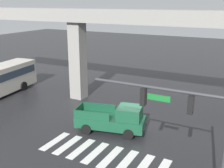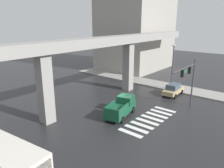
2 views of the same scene
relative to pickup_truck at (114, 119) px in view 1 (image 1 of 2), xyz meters
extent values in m
plane|color=#232326|center=(0.89, 1.23, -0.99)|extent=(120.00, 120.00, 0.00)
cube|color=silver|center=(-2.96, -3.28, -0.98)|extent=(0.55, 2.80, 0.01)
cube|color=silver|center=(-1.86, -3.28, -0.98)|extent=(0.55, 2.80, 0.01)
cube|color=silver|center=(-0.76, -3.28, -0.98)|extent=(0.55, 2.80, 0.01)
cube|color=silver|center=(0.34, -3.28, -0.98)|extent=(0.55, 2.80, 0.01)
cube|color=silver|center=(1.44, -3.28, -0.98)|extent=(0.55, 2.80, 0.01)
cube|color=silver|center=(2.54, -3.28, -0.98)|extent=(0.55, 2.80, 0.01)
cube|color=silver|center=(3.64, -3.28, -0.98)|extent=(0.55, 2.80, 0.01)
cube|color=gray|center=(0.89, 5.19, 7.16)|extent=(48.02, 2.16, 1.20)
cube|color=gray|center=(-6.72, 5.19, 2.79)|extent=(1.30, 1.30, 7.55)
cube|color=#14472D|center=(-0.29, -0.07, -0.21)|extent=(5.39, 2.98, 0.80)
cube|color=#14472D|center=(1.12, 0.25, 0.64)|extent=(2.04, 2.08, 0.90)
cube|color=#3F5160|center=(1.58, 0.36, 0.64)|extent=(0.47, 1.65, 0.77)
cube|color=#14472D|center=(-1.61, 0.53, 0.49)|extent=(2.61, 0.68, 0.60)
cube|color=#14472D|center=(-1.22, -1.17, 0.49)|extent=(2.61, 0.68, 0.60)
cube|color=#14472D|center=(-2.73, -0.62, 0.49)|extent=(0.48, 1.73, 0.60)
cylinder|color=black|center=(1.05, 1.16, -0.61)|extent=(0.80, 0.44, 0.76)
cylinder|color=black|center=(1.45, -0.60, -0.61)|extent=(0.80, 0.44, 0.76)
cylinder|color=black|center=(-2.03, 0.47, -0.61)|extent=(0.80, 0.44, 0.76)
cylinder|color=black|center=(-1.64, -1.29, -0.61)|extent=(0.80, 0.44, 0.76)
cylinder|color=black|center=(-13.51, 4.33, -0.51)|extent=(0.46, 1.00, 0.96)
cylinder|color=black|center=(-15.94, 4.04, -0.51)|extent=(0.46, 1.00, 0.96)
cylinder|color=#38383D|center=(4.86, -5.26, 4.61)|extent=(6.40, 0.14, 0.14)
cube|color=black|center=(6.46, -5.26, 4.09)|extent=(0.24, 0.32, 0.84)
sphere|color=orange|center=(6.46, -5.26, 4.09)|extent=(0.17, 0.17, 0.17)
cube|color=black|center=(4.26, -5.26, 4.09)|extent=(0.24, 0.32, 0.84)
sphere|color=orange|center=(4.26, -5.26, 4.09)|extent=(0.17, 0.17, 0.17)
cube|color=#19722D|center=(5.01, -5.26, 4.16)|extent=(1.10, 0.04, 0.28)
camera|label=1|loc=(8.70, -16.79, 8.37)|focal=44.43mm
camera|label=2|loc=(-19.05, -14.13, 9.77)|focal=34.60mm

